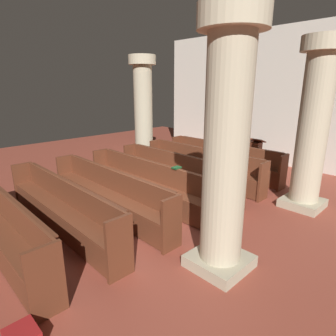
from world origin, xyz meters
name	(u,v)px	position (x,y,z in m)	size (l,w,h in m)	color
ground_plane	(143,216)	(0.00, 0.00, 0.00)	(19.20, 19.20, 0.00)	brown
back_wall	(283,98)	(0.00, 6.08, 2.25)	(10.00, 0.16, 4.50)	silver
pew_row_0	(222,158)	(-0.60, 3.67, 0.51)	(3.90, 0.46, 0.95)	brown
pew_row_1	(201,164)	(-0.60, 2.64, 0.51)	(3.90, 0.46, 0.95)	brown
pew_row_2	(176,172)	(-0.60, 1.62, 0.51)	(3.90, 0.47, 0.95)	brown
pew_row_3	(146,180)	(-0.60, 0.59, 0.51)	(3.90, 0.46, 0.95)	brown
pew_row_4	(108,191)	(-0.60, -0.43, 0.51)	(3.90, 0.46, 0.95)	brown
pew_row_5	(61,205)	(-0.60, -1.46, 0.51)	(3.90, 0.47, 0.95)	brown
pew_row_6	(0,223)	(-0.60, -2.48, 0.51)	(3.90, 0.46, 0.95)	brown
pillar_aisle_side	(314,124)	(2.14, 2.93, 1.87)	(0.89, 0.89, 3.60)	tan
pillar_far_side	(143,109)	(-3.30, 2.79, 1.87)	(0.89, 0.89, 3.60)	tan
pillar_aisle_rear	(226,146)	(2.14, -0.25, 1.87)	(0.89, 0.89, 3.60)	tan
lectern	(255,157)	(-0.04, 4.66, 0.45)	(0.48, 0.45, 1.08)	#492215
hymn_book	(177,168)	(0.23, 0.78, 0.96)	(0.14, 0.19, 0.03)	#194723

